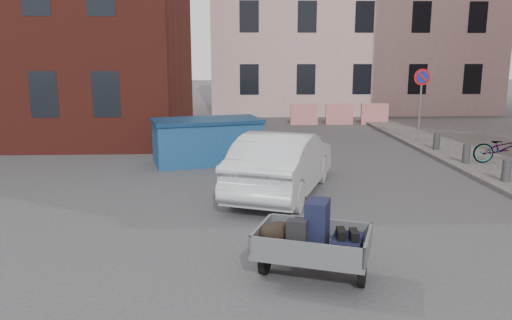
{
  "coord_description": "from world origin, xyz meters",
  "views": [
    {
      "loc": [
        -0.86,
        -8.52,
        3.23
      ],
      "look_at": [
        -0.4,
        1.64,
        1.1
      ],
      "focal_mm": 35.0,
      "sensor_mm": 36.0,
      "label": 1
    }
  ],
  "objects_px": {
    "silver_car": "(283,163)",
    "bicycle": "(503,148)",
    "trailer": "(312,241)",
    "dumpster": "(207,141)"
  },
  "relations": [
    {
      "from": "silver_car",
      "to": "trailer",
      "type": "bearing_deg",
      "value": 110.08
    },
    {
      "from": "trailer",
      "to": "dumpster",
      "type": "xyz_separation_m",
      "value": [
        -1.93,
        8.29,
        0.08
      ]
    },
    {
      "from": "silver_car",
      "to": "bicycle",
      "type": "relative_size",
      "value": 2.64
    },
    {
      "from": "silver_car",
      "to": "bicycle",
      "type": "distance_m",
      "value": 7.24
    },
    {
      "from": "trailer",
      "to": "silver_car",
      "type": "height_order",
      "value": "silver_car"
    },
    {
      "from": "trailer",
      "to": "bicycle",
      "type": "height_order",
      "value": "trailer"
    },
    {
      "from": "silver_car",
      "to": "dumpster",
      "type": "bearing_deg",
      "value": -40.53
    },
    {
      "from": "dumpster",
      "to": "bicycle",
      "type": "height_order",
      "value": "dumpster"
    },
    {
      "from": "dumpster",
      "to": "bicycle",
      "type": "bearing_deg",
      "value": -21.5
    },
    {
      "from": "trailer",
      "to": "bicycle",
      "type": "xyz_separation_m",
      "value": [
        6.81,
        7.29,
        -0.04
      ]
    }
  ]
}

